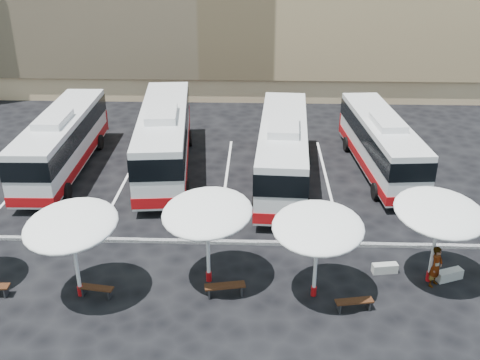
{
  "coord_description": "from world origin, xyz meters",
  "views": [
    {
      "loc": [
        1.91,
        -22.54,
        14.21
      ],
      "look_at": [
        1.0,
        3.0,
        2.2
      ],
      "focal_mm": 42.0,
      "sensor_mm": 36.0,
      "label": 1
    }
  ],
  "objects_px": {
    "sunshade_3": "(318,227)",
    "wood_bench_2": "(225,287)",
    "wood_bench_1": "(96,289)",
    "wood_bench_3": "(354,303)",
    "bus_3": "(381,142)",
    "passenger_0": "(436,267)",
    "sunshade_1": "(71,225)",
    "conc_bench_0": "(385,268)",
    "conc_bench_1": "(449,275)",
    "bus_1": "(164,136)",
    "bus_2": "(283,149)",
    "bus_0": "(62,140)",
    "sunshade_2": "(207,213)",
    "sunshade_4": "(440,213)"
  },
  "relations": [
    {
      "from": "sunshade_3",
      "to": "wood_bench_2",
      "type": "relative_size",
      "value": 2.45
    },
    {
      "from": "wood_bench_1",
      "to": "wood_bench_3",
      "type": "distance_m",
      "value": 10.47
    },
    {
      "from": "bus_3",
      "to": "wood_bench_1",
      "type": "relative_size",
      "value": 8.01
    },
    {
      "from": "sunshade_3",
      "to": "passenger_0",
      "type": "xyz_separation_m",
      "value": [
        5.16,
        0.9,
        -2.3
      ]
    },
    {
      "from": "wood_bench_3",
      "to": "passenger_0",
      "type": "bearing_deg",
      "value": 26.34
    },
    {
      "from": "sunshade_1",
      "to": "conc_bench_0",
      "type": "height_order",
      "value": "sunshade_1"
    },
    {
      "from": "conc_bench_1",
      "to": "passenger_0",
      "type": "distance_m",
      "value": 1.14
    },
    {
      "from": "bus_1",
      "to": "conc_bench_0",
      "type": "xyz_separation_m",
      "value": [
        11.37,
        -10.89,
        -1.92
      ]
    },
    {
      "from": "bus_2",
      "to": "bus_3",
      "type": "height_order",
      "value": "bus_2"
    },
    {
      "from": "conc_bench_0",
      "to": "conc_bench_1",
      "type": "distance_m",
      "value": 2.7
    },
    {
      "from": "bus_3",
      "to": "conc_bench_1",
      "type": "distance_m",
      "value": 11.64
    },
    {
      "from": "wood_bench_1",
      "to": "wood_bench_2",
      "type": "relative_size",
      "value": 0.84
    },
    {
      "from": "bus_0",
      "to": "conc_bench_1",
      "type": "distance_m",
      "value": 22.98
    },
    {
      "from": "sunshade_3",
      "to": "sunshade_1",
      "type": "bearing_deg",
      "value": -178.12
    },
    {
      "from": "bus_0",
      "to": "sunshade_1",
      "type": "xyz_separation_m",
      "value": [
        4.6,
        -12.51,
        1.35
      ]
    },
    {
      "from": "wood_bench_3",
      "to": "conc_bench_1",
      "type": "xyz_separation_m",
      "value": [
        4.42,
        2.25,
        -0.13
      ]
    },
    {
      "from": "bus_0",
      "to": "bus_1",
      "type": "height_order",
      "value": "bus_1"
    },
    {
      "from": "sunshade_1",
      "to": "wood_bench_3",
      "type": "distance_m",
      "value": 11.56
    },
    {
      "from": "bus_0",
      "to": "sunshade_2",
      "type": "bearing_deg",
      "value": -50.17
    },
    {
      "from": "bus_3",
      "to": "conc_bench_0",
      "type": "height_order",
      "value": "bus_3"
    },
    {
      "from": "bus_3",
      "to": "sunshade_2",
      "type": "height_order",
      "value": "sunshade_2"
    },
    {
      "from": "bus_3",
      "to": "sunshade_2",
      "type": "bearing_deg",
      "value": -133.23
    },
    {
      "from": "bus_2",
      "to": "wood_bench_2",
      "type": "distance_m",
      "value": 11.64
    },
    {
      "from": "bus_1",
      "to": "bus_3",
      "type": "distance_m",
      "value": 13.11
    },
    {
      "from": "wood_bench_1",
      "to": "passenger_0",
      "type": "relative_size",
      "value": 0.79
    },
    {
      "from": "sunshade_1",
      "to": "passenger_0",
      "type": "bearing_deg",
      "value": 4.68
    },
    {
      "from": "sunshade_2",
      "to": "sunshade_1",
      "type": "bearing_deg",
      "value": -167.17
    },
    {
      "from": "sunshade_3",
      "to": "wood_bench_3",
      "type": "height_order",
      "value": "sunshade_3"
    },
    {
      "from": "wood_bench_1",
      "to": "sunshade_3",
      "type": "bearing_deg",
      "value": 2.32
    },
    {
      "from": "bus_2",
      "to": "wood_bench_3",
      "type": "bearing_deg",
      "value": -75.33
    },
    {
      "from": "sunshade_2",
      "to": "sunshade_3",
      "type": "distance_m",
      "value": 4.5
    },
    {
      "from": "bus_2",
      "to": "wood_bench_2",
      "type": "bearing_deg",
      "value": -100.58
    },
    {
      "from": "sunshade_3",
      "to": "sunshade_4",
      "type": "bearing_deg",
      "value": 13.59
    },
    {
      "from": "bus_2",
      "to": "bus_3",
      "type": "bearing_deg",
      "value": 19.5
    },
    {
      "from": "sunshade_4",
      "to": "wood_bench_3",
      "type": "height_order",
      "value": "sunshade_4"
    },
    {
      "from": "sunshade_1",
      "to": "sunshade_4",
      "type": "relative_size",
      "value": 1.03
    },
    {
      "from": "bus_1",
      "to": "wood_bench_1",
      "type": "distance_m",
      "value": 13.19
    },
    {
      "from": "wood_bench_1",
      "to": "wood_bench_2",
      "type": "height_order",
      "value": "wood_bench_2"
    },
    {
      "from": "sunshade_3",
      "to": "conc_bench_1",
      "type": "relative_size",
      "value": 3.53
    },
    {
      "from": "sunshade_3",
      "to": "sunshade_4",
      "type": "height_order",
      "value": "sunshade_4"
    },
    {
      "from": "bus_3",
      "to": "sunshade_2",
      "type": "relative_size",
      "value": 2.37
    },
    {
      "from": "sunshade_1",
      "to": "conc_bench_1",
      "type": "bearing_deg",
      "value": 6.07
    },
    {
      "from": "sunshade_4",
      "to": "wood_bench_1",
      "type": "bearing_deg",
      "value": -173.56
    },
    {
      "from": "bus_1",
      "to": "conc_bench_1",
      "type": "distance_m",
      "value": 18.14
    },
    {
      "from": "bus_1",
      "to": "sunshade_2",
      "type": "xyz_separation_m",
      "value": [
        3.68,
        -11.8,
        1.2
      ]
    },
    {
      "from": "sunshade_4",
      "to": "conc_bench_1",
      "type": "relative_size",
      "value": 3.94
    },
    {
      "from": "bus_1",
      "to": "sunshade_3",
      "type": "relative_size",
      "value": 3.15
    },
    {
      "from": "sunshade_3",
      "to": "wood_bench_3",
      "type": "relative_size",
      "value": 2.71
    },
    {
      "from": "sunshade_1",
      "to": "sunshade_3",
      "type": "xyz_separation_m",
      "value": [
        9.64,
        0.32,
        -0.08
      ]
    },
    {
      "from": "sunshade_2",
      "to": "conc_bench_1",
      "type": "bearing_deg",
      "value": 2.59
    }
  ]
}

